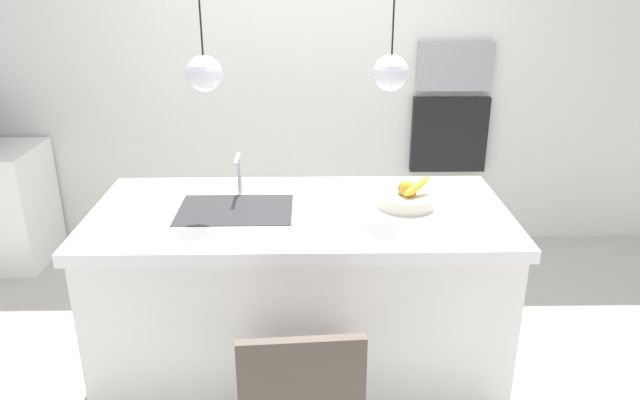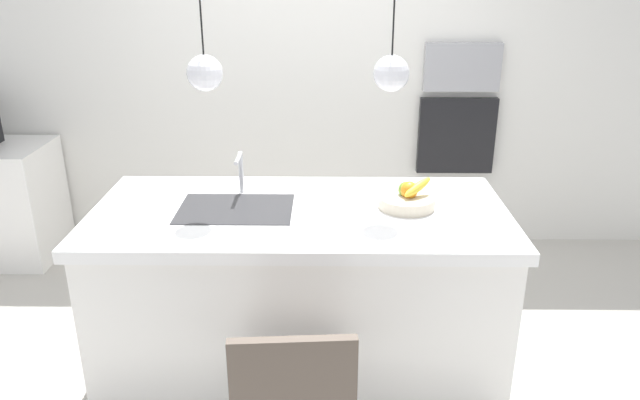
# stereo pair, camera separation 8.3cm
# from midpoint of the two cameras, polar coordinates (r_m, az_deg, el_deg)

# --- Properties ---
(floor) EXTENTS (6.60, 6.60, 0.00)m
(floor) POSITION_cam_midpoint_polar(r_m,az_deg,el_deg) (3.44, -1.01, -15.00)
(floor) COLOR #BCB7AD
(floor) RESTS_ON ground
(back_wall) EXTENTS (6.00, 0.10, 2.60)m
(back_wall) POSITION_cam_midpoint_polar(r_m,az_deg,el_deg) (4.48, -0.51, 11.91)
(back_wall) COLOR silver
(back_wall) RESTS_ON ground
(kitchen_island) EXTENTS (2.05, 0.97, 0.91)m
(kitchen_island) POSITION_cam_midpoint_polar(r_m,az_deg,el_deg) (3.19, -1.06, -8.39)
(kitchen_island) COLOR white
(kitchen_island) RESTS_ON ground
(sink_basin) EXTENTS (0.56, 0.40, 0.02)m
(sink_basin) POSITION_cam_midpoint_polar(r_m,az_deg,el_deg) (3.02, -7.14, -0.92)
(sink_basin) COLOR #2D2D30
(sink_basin) RESTS_ON kitchen_island
(faucet) EXTENTS (0.02, 0.17, 0.22)m
(faucet) POSITION_cam_midpoint_polar(r_m,az_deg,el_deg) (3.16, -6.77, 3.02)
(faucet) COLOR silver
(faucet) RESTS_ON kitchen_island
(fruit_bowl) EXTENTS (0.28, 0.28, 0.16)m
(fruit_bowl) POSITION_cam_midpoint_polar(r_m,az_deg,el_deg) (3.03, 8.99, 0.11)
(fruit_bowl) COLOR beige
(fruit_bowl) RESTS_ON kitchen_island
(microwave) EXTENTS (0.54, 0.08, 0.34)m
(microwave) POSITION_cam_midpoint_polar(r_m,az_deg,el_deg) (4.51, 13.71, 12.04)
(microwave) COLOR #9E9EA3
(microwave) RESTS_ON back_wall
(oven) EXTENTS (0.56, 0.08, 0.56)m
(oven) POSITION_cam_midpoint_polar(r_m,az_deg,el_deg) (4.61, 13.17, 5.92)
(oven) COLOR black
(oven) RESTS_ON back_wall
(chair_near) EXTENTS (0.50, 0.50, 0.85)m
(chair_near) POSITION_cam_midpoint_polar(r_m,az_deg,el_deg) (2.46, -1.48, -18.13)
(chair_near) COLOR brown
(chair_near) RESTS_ON ground
(pendant_light_left) EXTENTS (0.17, 0.17, 0.77)m
(pendant_light_left) POSITION_cam_midpoint_polar(r_m,az_deg,el_deg) (2.85, -9.93, 11.72)
(pendant_light_left) COLOR silver
(pendant_light_right) EXTENTS (0.17, 0.17, 0.77)m
(pendant_light_right) POSITION_cam_midpoint_polar(r_m,az_deg,el_deg) (2.82, 7.58, 11.76)
(pendant_light_right) COLOR silver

